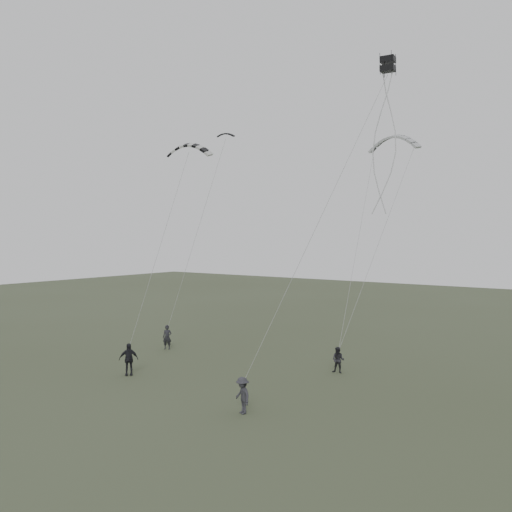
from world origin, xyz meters
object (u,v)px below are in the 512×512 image
Objects in this scene: flyer_left at (167,337)px; flyer_right at (338,360)px; flyer_far at (242,395)px; kite_dark_small at (226,134)px; kite_striped at (189,145)px; kite_pale_large at (394,137)px; kite_box at (388,64)px; flyer_center at (129,359)px.

flyer_left is 1.13× the size of flyer_right.
kite_dark_small reaches higher than flyer_far.
kite_striped is (3.88, -1.70, 13.65)m from flyer_left.
flyer_left is at bearing 175.00° from flyer_far.
kite_pale_large is at bearing 25.29° from kite_striped.
kite_box is at bearing -39.25° from flyer_left.
flyer_far is 17.46m from kite_striped.
kite_dark_small is at bearing 157.57° from flyer_right.
kite_box is at bearing -71.92° from kite_pale_large.
kite_dark_small is (-0.87, 10.55, 15.50)m from flyer_center.
kite_striped is (1.53, -5.82, -1.92)m from kite_dark_small.
flyer_far is 23.63m from kite_pale_large.
flyer_center is at bearing -151.07° from flyer_right.
flyer_right is 0.82× the size of flyer_center.
kite_box is (14.69, 3.85, 15.86)m from flyer_center.
flyer_far is at bearing -142.57° from kite_box.
kite_dark_small is 6.32m from kite_striped.
flyer_center is 0.65× the size of kite_striped.
kite_box is (4.50, -3.97, 16.03)m from flyer_right.
flyer_left is 2.49× the size of kite_box.
flyer_center reaches higher than flyer_right.
kite_pale_large is at bearing 100.35° from kite_box.
kite_pale_large is 13.74m from kite_box.
kite_box is (5.04, 5.17, 15.97)m from flyer_far.
kite_dark_small reaches higher than flyer_right.
kite_striped reaches higher than flyer_center.
kite_pale_large reaches higher than flyer_center.
flyer_left is at bearing 130.09° from kite_striped.
flyer_center is at bearing -122.06° from kite_pale_large.
flyer_center reaches higher than flyer_left.
kite_box is (4.39, -12.99, 0.86)m from kite_pale_large.
flyer_far is at bearing -73.16° from kite_dark_small.
kite_pale_large reaches higher than flyer_far.
flyer_right is (13.41, 1.39, -0.11)m from flyer_left.
kite_pale_large reaches higher than kite_dark_small.
kite_pale_large is 5.31× the size of kite_box.
kite_striped is (0.66, 4.72, 13.58)m from flyer_center.
flyer_left is 24.11m from kite_box.
flyer_right is at bearing -91.28° from kite_pale_large.
flyer_far is at bearing -62.12° from flyer_left.
flyer_right is at bearing -8.20° from kite_striped.
kite_pale_large reaches higher than flyer_right.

